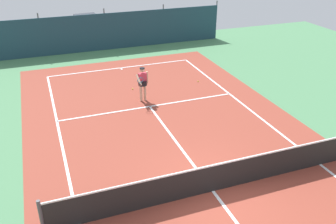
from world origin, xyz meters
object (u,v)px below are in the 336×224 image
(tennis_ball_near_player, at_px, (133,89))
(parked_car, at_px, (88,27))
(tennis_net, at_px, (214,178))
(tennis_player, at_px, (143,82))
(tennis_ball_midcourt, at_px, (198,81))

(tennis_ball_near_player, distance_m, parked_car, 10.40)
(tennis_net, xyz_separation_m, parked_car, (-0.67, 18.95, 0.33))
(tennis_net, relative_size, parked_car, 2.32)
(tennis_player, xyz_separation_m, parked_car, (-0.58, 11.83, -0.12))
(tennis_player, bearing_deg, tennis_net, 84.12)
(tennis_net, height_order, tennis_player, tennis_player)
(parked_car, bearing_deg, tennis_net, 86.18)
(tennis_player, distance_m, parked_car, 11.84)
(tennis_ball_midcourt, bearing_deg, parked_car, 110.71)
(tennis_net, xyz_separation_m, tennis_ball_midcourt, (3.33, 8.38, -0.48))
(tennis_ball_near_player, bearing_deg, parked_car, 92.56)
(tennis_ball_midcourt, height_order, parked_car, parked_car)
(tennis_ball_near_player, height_order, parked_car, parked_car)
(tennis_player, bearing_deg, tennis_ball_midcourt, -166.40)
(tennis_player, relative_size, tennis_ball_near_player, 24.85)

